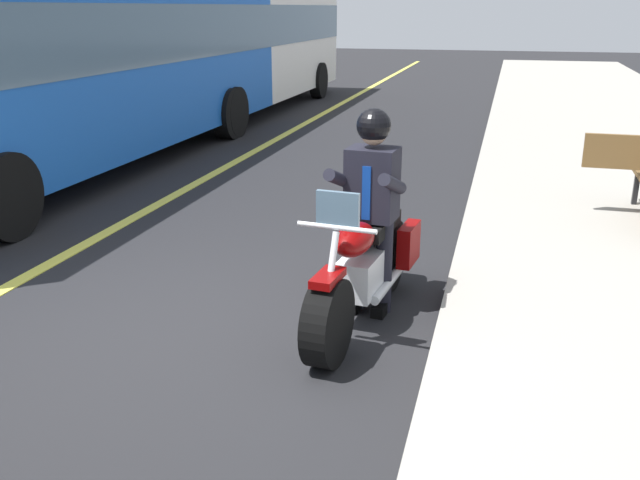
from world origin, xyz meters
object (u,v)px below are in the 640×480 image
at_px(motorcycle_main, 364,268).
at_px(bus_far, 231,35).
at_px(bus_near, 81,49).
at_px(rider_main, 372,194).

xyz_separation_m(motorcycle_main, bus_far, (-10.81, -5.49, 1.42)).
relative_size(motorcycle_main, bus_near, 0.20).
height_order(bus_near, bus_far, same).
xyz_separation_m(rider_main, bus_near, (-4.42, -5.50, 0.84)).
distance_m(bus_near, bus_far, 6.20).
xyz_separation_m(motorcycle_main, rider_main, (-0.19, 0.02, 0.58)).
bearing_deg(motorcycle_main, bus_far, -153.08).
xyz_separation_m(motorcycle_main, bus_near, (-4.61, -5.49, 1.42)).
bearing_deg(bus_far, bus_near, 0.03).
relative_size(bus_near, bus_far, 1.00).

